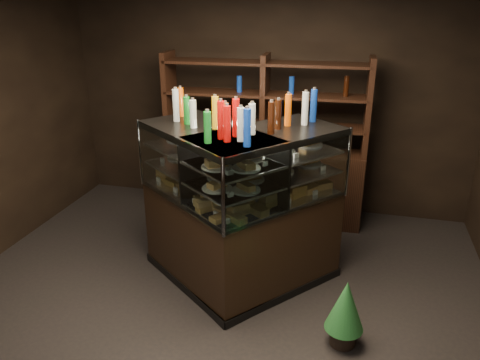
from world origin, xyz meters
The scene contains 7 objects.
ground centered at (0.00, 0.00, 0.00)m, with size 5.00×5.00×0.00m, color black.
room_shell centered at (0.00, 0.00, 1.94)m, with size 5.02×5.02×3.01m.
display_case centered at (0.12, 0.60, 0.51)m, with size 1.99×1.53×1.53m.
food_display centered at (0.12, 0.59, 1.13)m, with size 1.56×1.08×0.47m.
bottles_top centered at (0.12, 0.60, 1.66)m, with size 1.38×0.94×0.30m.
potted_conifer centered at (1.15, -0.05, 0.38)m, with size 0.31×0.31×0.66m.
back_shelving centered at (0.06, 2.05, 0.61)m, with size 2.38×0.51×2.00m.
Camera 1 is at (1.11, -3.17, 2.62)m, focal length 35.00 mm.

